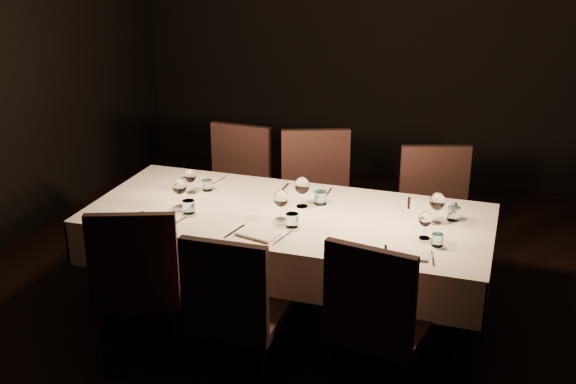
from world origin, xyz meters
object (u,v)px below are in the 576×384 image
(chair_near_right, at_px, (376,318))
(chair_far_right, at_px, (436,214))
(dining_table, at_px, (288,223))
(chair_near_center, at_px, (233,308))
(chair_far_center, at_px, (317,198))
(chair_near_left, at_px, (139,280))
(chair_far_left, at_px, (235,187))

(chair_near_right, height_order, chair_far_right, chair_far_right)
(dining_table, relative_size, chair_near_right, 2.51)
(dining_table, distance_m, chair_near_center, 0.86)
(chair_near_center, distance_m, chair_far_center, 1.61)
(chair_near_right, height_order, chair_far_center, chair_far_center)
(chair_near_left, height_order, chair_far_center, chair_far_center)
(chair_near_center, height_order, chair_near_right, chair_near_right)
(chair_near_left, distance_m, chair_near_center, 0.63)
(chair_far_left, xyz_separation_m, chair_far_right, (1.54, -0.06, -0.00))
(chair_far_center, bearing_deg, dining_table, -109.02)
(chair_far_left, relative_size, chair_far_right, 1.00)
(chair_far_center, bearing_deg, chair_far_right, -20.37)
(chair_near_center, bearing_deg, chair_far_right, -119.34)
(chair_far_center, bearing_deg, chair_far_left, 153.08)
(chair_far_right, bearing_deg, chair_far_left, 159.47)
(chair_near_right, distance_m, chair_far_right, 1.50)
(chair_far_center, distance_m, chair_far_right, 0.86)
(chair_near_center, relative_size, chair_far_left, 0.97)
(chair_near_right, height_order, chair_far_left, chair_far_left)
(chair_far_left, bearing_deg, chair_near_left, -84.89)
(chair_near_center, bearing_deg, chair_near_left, -9.65)
(chair_near_right, distance_m, chair_far_center, 1.67)
(dining_table, xyz_separation_m, chair_near_left, (-0.65, -0.75, -0.13))
(chair_far_center, height_order, chair_far_right, chair_far_center)
(chair_near_right, bearing_deg, chair_far_left, -37.47)
(chair_near_right, bearing_deg, chair_far_center, -53.17)
(dining_table, relative_size, chair_near_left, 2.47)
(chair_near_left, height_order, chair_near_center, chair_near_left)
(chair_near_left, relative_size, chair_far_right, 1.01)
(chair_far_right, bearing_deg, dining_table, -155.69)
(chair_near_left, bearing_deg, chair_near_center, 150.85)
(dining_table, relative_size, chair_far_right, 2.49)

